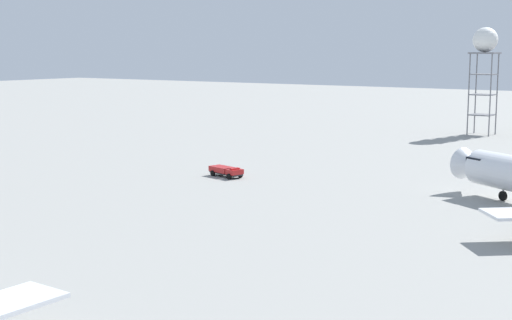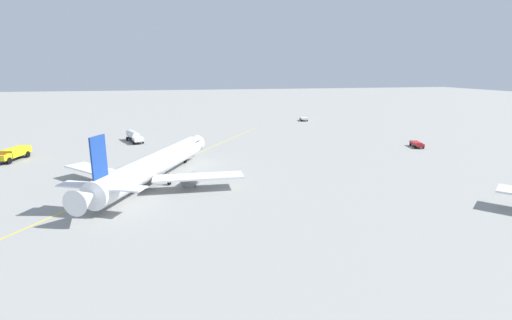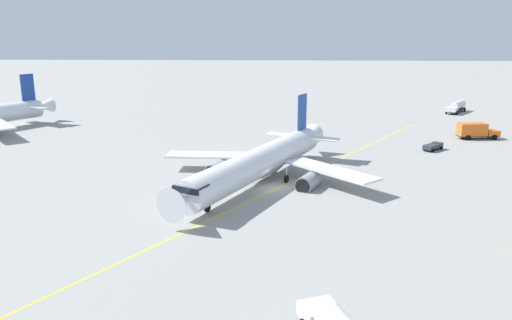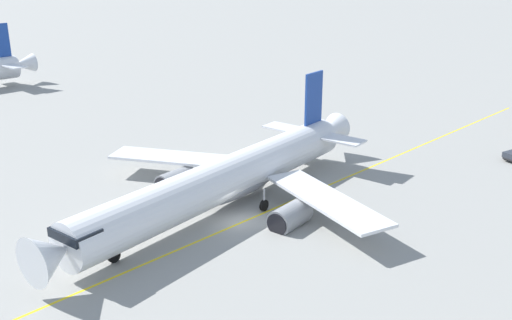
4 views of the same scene
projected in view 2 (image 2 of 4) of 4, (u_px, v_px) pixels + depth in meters
ground_plane at (145, 177)px, 68.98m from camera, size 600.00×600.00×0.00m
airliner_main at (154, 167)px, 65.79m from camera, size 38.91×30.51×11.07m
fire_tender_truck at (13, 153)px, 81.60m from camera, size 9.58×5.09×2.50m
ops_pickup_truck at (417, 144)px, 95.38m from camera, size 5.47×3.16×1.41m
pushback_tug_truck at (304, 119)px, 143.95m from camera, size 4.96×3.05×1.30m
fuel_tanker_truck_extra at (134, 136)px, 102.38m from camera, size 9.58×5.45×2.87m
taxiway_centreline at (150, 174)px, 71.19m from camera, size 103.97×64.24×0.01m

